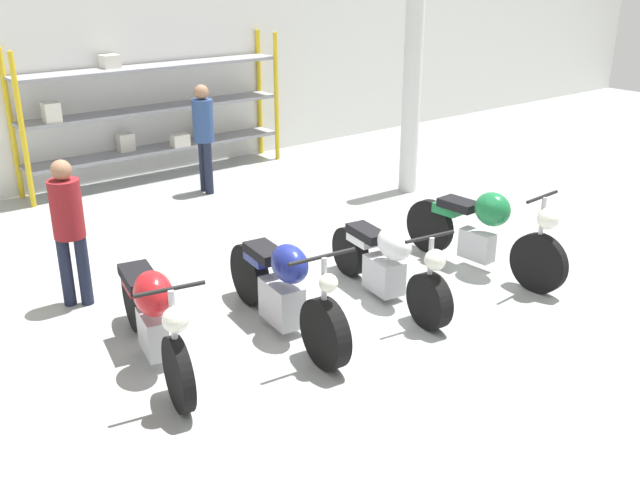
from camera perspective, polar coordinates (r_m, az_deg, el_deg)
The scene contains 10 objects.
ground_plane at distance 7.46m, azimuth 1.90°, elevation -5.90°, with size 30.00×30.00×0.00m, color #9EA3A0.
back_wall at distance 12.12m, azimuth -17.42°, elevation 12.82°, with size 30.00×0.08×3.60m.
shelving_rack at distance 12.16m, azimuth -13.28°, elevation 10.08°, with size 4.51×0.63×2.26m.
support_pillar at distance 11.10m, azimuth 7.40°, elevation 12.88°, with size 0.28×0.28×3.60m.
motorcycle_red at distance 6.51m, azimuth -13.24°, elevation -5.82°, with size 0.69×2.16×1.08m.
motorcycle_blue at distance 6.93m, azimuth -2.90°, elevation -3.97°, with size 0.67×2.18×1.07m.
motorcycle_white at distance 7.64m, azimuth 5.44°, elevation -1.86°, with size 0.62×2.07×0.97m.
motorcycle_green at distance 8.46m, azimuth 13.06°, elevation 0.84°, with size 0.56×2.22×1.11m.
person_browsing at distance 11.21m, azimuth -9.29°, elevation 8.67°, with size 0.34×0.34×1.69m.
person_near_rack at distance 7.73m, azimuth -19.49°, elevation 1.34°, with size 0.44×0.44×1.59m.
Camera 1 is at (-4.26, -5.07, 3.44)m, focal length 40.00 mm.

